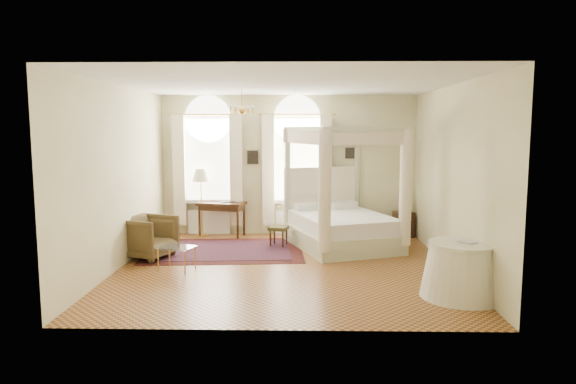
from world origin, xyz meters
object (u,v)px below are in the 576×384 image
coffee_table (177,249)px  side_table (462,270)px  stool (279,230)px  floor_lamp (201,178)px  writing_desk (222,207)px  nightstand (403,224)px  armchair (148,237)px  canopy_bed (342,220)px

coffee_table → side_table: side_table is taller
stool → side_table: bearing=-49.1°
floor_lamp → writing_desk: bearing=0.0°
nightstand → armchair: bearing=-158.7°
nightstand → armchair: armchair is taller
stool → writing_desk: bearing=144.0°
canopy_bed → side_table: 3.60m
writing_desk → side_table: side_table is taller
side_table → writing_desk: bearing=134.5°
writing_desk → floor_lamp: floor_lamp is taller
canopy_bed → coffee_table: 3.64m
nightstand → stool: 3.06m
canopy_bed → armchair: bearing=-165.3°
canopy_bed → side_table: canopy_bed is taller
armchair → writing_desk: bearing=-7.2°
nightstand → armchair: size_ratio=0.65×
writing_desk → armchair: armchair is taller
armchair → floor_lamp: bearing=3.8°
coffee_table → stool: bearing=48.5°
nightstand → floor_lamp: bearing=180.0°
stool → coffee_table: 2.63m
armchair → side_table: 5.84m
canopy_bed → armchair: canopy_bed is taller
writing_desk → stool: (1.38, -1.00, -0.33)m
nightstand → stool: size_ratio=1.31×
writing_desk → side_table: size_ratio=0.97×
nightstand → floor_lamp: size_ratio=0.37×
coffee_table → floor_lamp: size_ratio=0.46×
stool → armchair: size_ratio=0.50×
stool → armchair: armchair is taller
writing_desk → stool: 1.74m
floor_lamp → side_table: bearing=-42.5°
canopy_bed → nightstand: (1.52, 1.09, -0.28)m
floor_lamp → armchair: bearing=-107.3°
coffee_table → canopy_bed: bearing=31.2°
coffee_table → floor_lamp: (-0.12, 2.97, 0.98)m
floor_lamp → side_table: (4.74, -4.34, -0.96)m
nightstand → floor_lamp: (-4.74, 0.00, 1.07)m
stool → floor_lamp: size_ratio=0.29×
canopy_bed → floor_lamp: 3.49m
side_table → coffee_table: bearing=163.5°
canopy_bed → armchair: (-3.88, -1.02, -0.17)m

